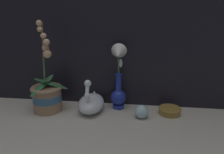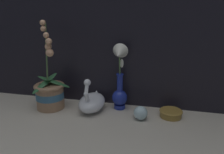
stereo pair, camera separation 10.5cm
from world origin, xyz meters
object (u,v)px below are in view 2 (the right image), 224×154
at_px(swan_figurine, 92,101).
at_px(amber_dish, 171,113).
at_px(blue_vase, 119,81).
at_px(glass_sphere, 141,113).
at_px(orchid_potted_plant, 50,92).

xyz_separation_m(swan_figurine, amber_dish, (0.40, 0.02, -0.03)).
xyz_separation_m(blue_vase, glass_sphere, (0.12, -0.09, -0.12)).
bearing_deg(swan_figurine, blue_vase, 18.77).
xyz_separation_m(orchid_potted_plant, blue_vase, (0.36, 0.07, 0.06)).
distance_m(orchid_potted_plant, glass_sphere, 0.48).
bearing_deg(orchid_potted_plant, amber_dish, 3.53).
distance_m(orchid_potted_plant, amber_dish, 0.63).
bearing_deg(blue_vase, glass_sphere, -36.86).
relative_size(swan_figurine, amber_dish, 1.89).
xyz_separation_m(orchid_potted_plant, amber_dish, (0.62, 0.04, -0.07)).
height_order(orchid_potted_plant, amber_dish, orchid_potted_plant).
bearing_deg(swan_figurine, amber_dish, 2.21).
bearing_deg(glass_sphere, orchid_potted_plant, 177.29).
height_order(glass_sphere, amber_dish, glass_sphere).
bearing_deg(orchid_potted_plant, swan_figurine, 5.85).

